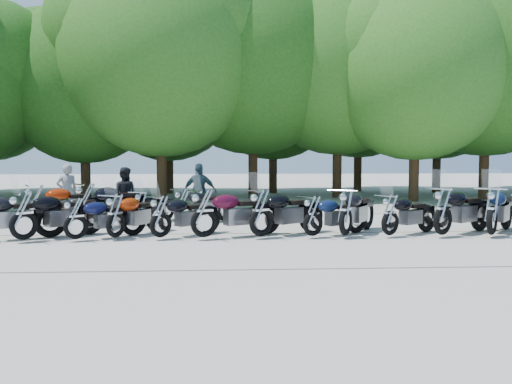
{
  "coord_description": "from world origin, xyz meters",
  "views": [
    {
      "loc": [
        -0.83,
        -12.67,
        2.09
      ],
      "look_at": [
        0.0,
        1.5,
        1.1
      ],
      "focal_mm": 38.0,
      "sensor_mm": 36.0,
      "label": 1
    }
  ],
  "objects": [
    {
      "name": "motorcycle_6",
      "position": [
        0.07,
        0.59,
        0.69
      ],
      "size": [
        2.42,
        2.06,
        1.39
      ],
      "primitive_type": null,
      "rotation": [
        0.0,
        0.0,
        2.21
      ],
      "color": "black",
      "rests_on": "ground"
    },
    {
      "name": "motorcycle_16",
      "position": [
        -2.04,
        3.23,
        0.62
      ],
      "size": [
        2.11,
        1.88,
        1.23
      ],
      "primitive_type": null,
      "rotation": [
        0.0,
        0.0,
        2.25
      ],
      "color": "black",
      "rests_on": "ground"
    },
    {
      "name": "tree_5",
      "position": [
        4.61,
        13.2,
        6.57
      ],
      "size": [
        9.04,
        9.04,
        11.1
      ],
      "color": "#3A2614",
      "rests_on": "ground"
    },
    {
      "name": "motorcycle_11",
      "position": [
        5.87,
        0.44,
        0.72
      ],
      "size": [
        2.2,
        2.49,
        1.45
      ],
      "primitive_type": null,
      "rotation": [
        0.0,
        0.0,
        2.47
      ],
      "color": "#0C1735",
      "rests_on": "ground"
    },
    {
      "name": "motorcycle_7",
      "position": [
        1.37,
        0.59,
        0.6
      ],
      "size": [
        2.15,
        1.69,
        1.2
      ],
      "primitive_type": null,
      "rotation": [
        0.0,
        0.0,
        2.14
      ],
      "color": "#0D193C",
      "rests_on": "ground"
    },
    {
      "name": "ground",
      "position": [
        0.0,
        0.0,
        0.0
      ],
      "size": [
        90.0,
        90.0,
        0.0
      ],
      "primitive_type": "plane",
      "color": "#A9A299",
      "rests_on": "ground"
    },
    {
      "name": "tree_4",
      "position": [
        0.54,
        13.09,
        6.64
      ],
      "size": [
        9.13,
        9.13,
        11.2
      ],
      "color": "#3A2614",
      "rests_on": "ground"
    },
    {
      "name": "motorcycle_3",
      "position": [
        -3.48,
        0.62,
        0.64
      ],
      "size": [
        1.7,
        2.3,
        1.27
      ],
      "primitive_type": null,
      "rotation": [
        0.0,
        0.0,
        2.63
      ],
      "color": "#902405",
      "rests_on": "ground"
    },
    {
      "name": "tree_12",
      "position": [
        1.8,
        16.47,
        5.72
      ],
      "size": [
        7.88,
        7.88,
        9.67
      ],
      "color": "#3A2614",
      "rests_on": "ground"
    },
    {
      "name": "motorcycle_10",
      "position": [
        4.63,
        0.51,
        0.72
      ],
      "size": [
        2.52,
        2.13,
        1.44
      ],
      "primitive_type": null,
      "rotation": [
        0.0,
        0.0,
        2.2
      ],
      "color": "black",
      "rests_on": "ground"
    },
    {
      "name": "tree_13",
      "position": [
        6.69,
        17.47,
        6.04
      ],
      "size": [
        8.31,
        8.31,
        10.2
      ],
      "color": "#3A2614",
      "rests_on": "ground"
    },
    {
      "name": "motorcycle_13",
      "position": [
        -6.22,
        3.19,
        0.69
      ],
      "size": [
        2.54,
        1.75,
        1.39
      ],
      "primitive_type": null,
      "rotation": [
        0.0,
        0.0,
        2.02
      ],
      "color": "#9C2105",
      "rests_on": "ground"
    },
    {
      "name": "tree_7",
      "position": [
        11.2,
        11.78,
        6.39
      ],
      "size": [
        8.79,
        8.79,
        10.79
      ],
      "color": "#3A2614",
      "rests_on": "ground"
    },
    {
      "name": "motorcycle_2",
      "position": [
        -4.39,
        0.43,
        0.59
      ],
      "size": [
        2.07,
        1.77,
        1.19
      ],
      "primitive_type": null,
      "rotation": [
        0.0,
        0.0,
        2.21
      ],
      "color": "black",
      "rests_on": "ground"
    },
    {
      "name": "motorcycle_14",
      "position": [
        -4.78,
        3.11,
        0.72
      ],
      "size": [
        2.5,
        2.14,
        1.44
      ],
      "primitive_type": null,
      "rotation": [
        0.0,
        0.0,
        2.21
      ],
      "color": "black",
      "rests_on": "ground"
    },
    {
      "name": "motorcycle_1",
      "position": [
        -5.58,
        0.36,
        0.68
      ],
      "size": [
        2.24,
        2.21,
        1.37
      ],
      "primitive_type": null,
      "rotation": [
        0.0,
        0.0,
        2.34
      ],
      "color": "black",
      "rests_on": "ground"
    },
    {
      "name": "motorcycle_8",
      "position": [
        2.18,
        0.57,
        0.7
      ],
      "size": [
        1.95,
        2.51,
        1.4
      ],
      "primitive_type": null,
      "rotation": [
        0.0,
        0.0,
        2.58
      ],
      "color": "black",
      "rests_on": "ground"
    },
    {
      "name": "tree_2",
      "position": [
        -7.25,
        12.84,
        5.31
      ],
      "size": [
        7.31,
        7.31,
        8.97
      ],
      "color": "#3A2614",
      "rests_on": "ground"
    },
    {
      "name": "tree_14",
      "position": [
        10.68,
        16.09,
        5.83
      ],
      "size": [
        8.02,
        8.02,
        9.84
      ],
      "color": "#3A2614",
      "rests_on": "ground"
    },
    {
      "name": "motorcycle_4",
      "position": [
        -2.39,
        0.57,
        0.61
      ],
      "size": [
        2.04,
        1.95,
        1.23
      ],
      "primitive_type": null,
      "rotation": [
        0.0,
        0.0,
        2.31
      ],
      "color": "black",
      "rests_on": "ground"
    },
    {
      "name": "rider_2",
      "position": [
        -1.61,
        4.42,
        0.91
      ],
      "size": [
        1.06,
        0.45,
        1.81
      ],
      "primitive_type": "imported",
      "rotation": [
        0.0,
        0.0,
        3.13
      ],
      "color": "#203B44",
      "rests_on": "ground"
    },
    {
      "name": "tree_6",
      "position": [
        7.55,
        10.82,
        5.81
      ],
      "size": [
        8.0,
        8.0,
        9.82
      ],
      "color": "#3A2614",
      "rests_on": "ground"
    },
    {
      "name": "tree_11",
      "position": [
        -3.76,
        16.43,
        5.49
      ],
      "size": [
        7.56,
        7.56,
        9.28
      ],
      "color": "#3A2614",
      "rests_on": "ground"
    },
    {
      "name": "motorcycle_15",
      "position": [
        -3.26,
        3.28,
        0.57
      ],
      "size": [
        1.43,
        2.1,
        1.15
      ],
      "primitive_type": null,
      "rotation": [
        0.0,
        0.0,
        2.7
      ],
      "color": "black",
      "rests_on": "ground"
    },
    {
      "name": "tree_3",
      "position": [
        -3.57,
        11.24,
        6.32
      ],
      "size": [
        8.7,
        8.7,
        10.67
      ],
      "color": "#3A2614",
      "rests_on": "ground"
    },
    {
      "name": "tree_10",
      "position": [
        -8.29,
        16.97,
        5.66
      ],
      "size": [
        7.78,
        7.78,
        9.55
      ],
      "color": "#3A2614",
      "rests_on": "ground"
    },
    {
      "name": "rider_0",
      "position": [
        -5.79,
        4.68,
        0.89
      ],
      "size": [
        0.77,
        0.66,
        1.79
      ],
      "primitive_type": "imported",
      "rotation": [
        0.0,
        0.0,
        3.56
      ],
      "color": "gray",
      "rests_on": "ground"
    },
    {
      "name": "motorcycle_5",
      "position": [
        -1.33,
        0.48,
        0.7
      ],
      "size": [
        2.55,
        1.79,
        1.4
      ],
      "primitive_type": null,
      "rotation": [
        0.0,
        0.0,
        2.04
      ],
      "color": "#3C081B",
      "rests_on": "ground"
    },
    {
      "name": "rider_1",
      "position": [
        -3.92,
        4.19,
        0.85
      ],
      "size": [
        0.88,
        0.72,
        1.7
      ],
      "primitive_type": "imported",
      "rotation": [
        0.0,
        0.0,
        3.05
      ],
      "color": "black",
      "rests_on": "ground"
    },
    {
      "name": "motorcycle_9",
      "position": [
        3.32,
        0.59,
        0.61
      ],
      "size": [
        2.16,
        1.79,
        1.23
      ],
      "primitive_type": null,
      "rotation": [
        0.0,
        0.0,
        2.18
      ],
      "color": "black",
      "rests_on": "ground"
    }
  ]
}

